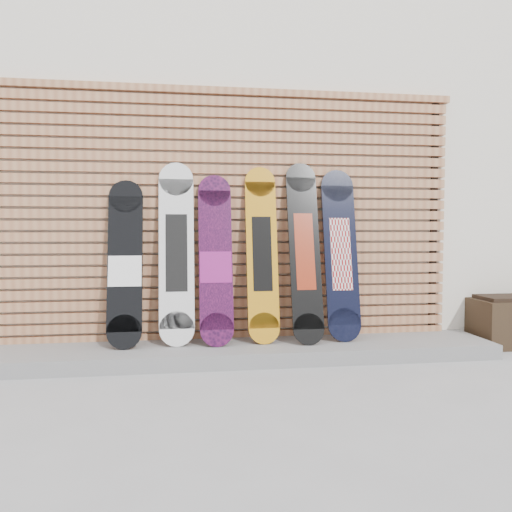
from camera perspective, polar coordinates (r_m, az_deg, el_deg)
The scene contains 10 objects.
ground at distance 3.58m, azimuth -0.83°, elevation -14.38°, with size 80.00×80.00×0.00m, color #949497.
building at distance 6.99m, azimuth -0.48°, elevation 9.00°, with size 12.00×5.00×3.60m, color silver.
concrete_step at distance 4.20m, azimuth -4.12°, elevation -10.91°, with size 4.60×0.70×0.12m, color slate.
slat_wall at distance 4.37m, azimuth -4.45°, elevation 4.81°, with size 4.26×0.08×2.29m.
snowboard_0 at distance 4.20m, azimuth -14.74°, elevation -0.89°, with size 0.28×0.34×1.37m.
snowboard_1 at distance 4.19m, azimuth -9.08°, elevation 0.37°, with size 0.29×0.29×1.52m.
snowboard_2 at distance 4.17m, azimuth -4.63°, elevation -0.45°, with size 0.28×0.35×1.42m.
snowboard_3 at distance 4.23m, azimuth 0.69°, elevation 0.26°, with size 0.26×0.31×1.50m.
snowboard_4 at distance 4.26m, azimuth 5.56°, elevation 0.53°, with size 0.26×0.40×1.54m.
snowboard_5 at distance 4.39m, azimuth 9.65°, elevation 0.23°, with size 0.29×0.32×1.48m.
Camera 1 is at (-0.44, -3.39, 1.07)m, focal length 35.00 mm.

